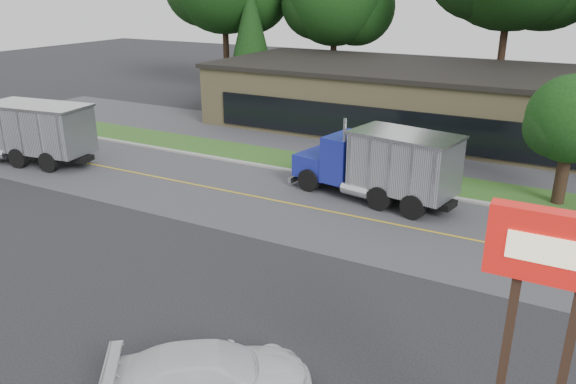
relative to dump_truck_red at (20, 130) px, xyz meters
name	(u,v)px	position (x,y,z in m)	size (l,w,h in m)	color
ground	(179,298)	(17.35, -7.67, -1.81)	(140.00, 140.00, 0.00)	#313136
road	(305,207)	(17.35, 1.33, -1.81)	(60.00, 8.00, 0.02)	#5E5E63
center_line	(305,207)	(17.35, 1.33, -1.81)	(60.00, 0.12, 0.01)	gold
curb	(342,180)	(17.35, 5.53, -1.81)	(60.00, 0.30, 0.12)	#9E9E99
grass_verge	(356,171)	(17.35, 7.33, -1.81)	(60.00, 3.40, 0.03)	#2E571D
far_parking	(386,149)	(17.35, 12.33, -1.81)	(60.00, 7.00, 0.02)	#5E5E63
strip_mall	(446,103)	(19.35, 18.33, 0.19)	(32.00, 12.00, 4.00)	tan
evergreen_left	(251,33)	(1.35, 22.33, 3.77)	(4.47, 4.47, 10.17)	#382619
tree_verge	(573,123)	(27.42, 7.38, 1.95)	(4.15, 3.90, 5.91)	#382619
dump_truck_red	(20,130)	(0.00, 0.00, 0.00)	(10.31, 3.84, 3.36)	black
dump_truck_blue	(382,163)	(20.03, 3.79, -0.01)	(8.13, 3.93, 3.36)	black
rally_car	(211,375)	(21.09, -11.00, -1.11)	(1.97, 4.84, 1.40)	silver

